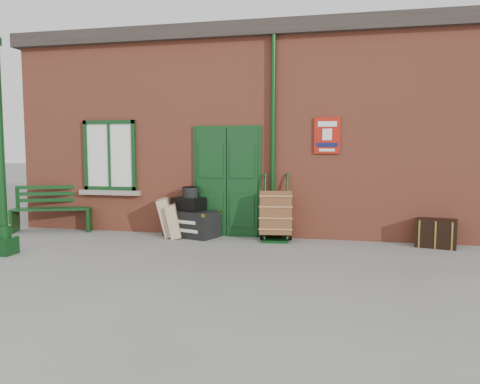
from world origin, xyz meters
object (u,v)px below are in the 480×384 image
(bench, at_px, (53,207))
(houdini_trunk, at_px, (192,223))
(porter_trolley, at_px, (276,215))
(dark_trunk, at_px, (436,233))

(bench, height_order, houdini_trunk, bench)
(bench, relative_size, houdini_trunk, 1.61)
(bench, relative_size, porter_trolley, 1.35)
(porter_trolley, bearing_deg, houdini_trunk, 172.46)
(porter_trolley, bearing_deg, bench, 173.23)
(bench, distance_m, dark_trunk, 7.87)
(houdini_trunk, bearing_deg, porter_trolley, 18.59)
(houdini_trunk, xyz_separation_m, dark_trunk, (4.70, 0.00, -0.01))
(porter_trolley, height_order, dark_trunk, porter_trolley)
(houdini_trunk, relative_size, dark_trunk, 1.52)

